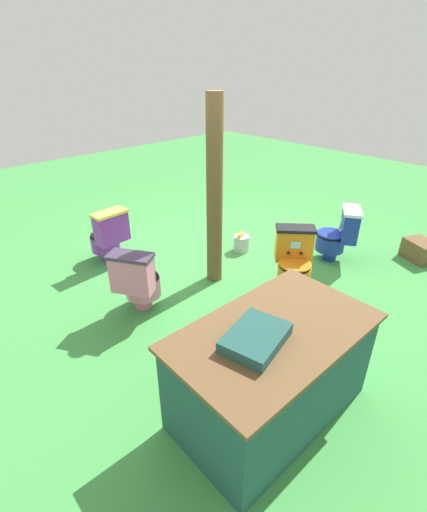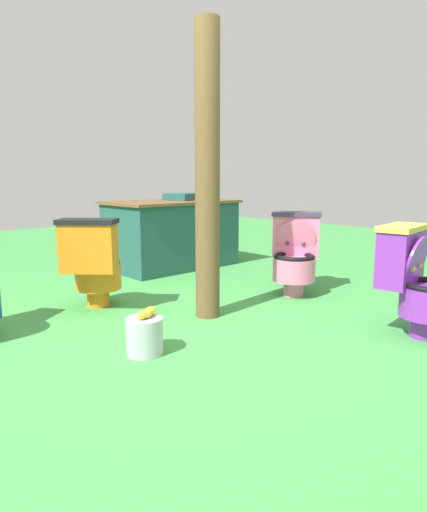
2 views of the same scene
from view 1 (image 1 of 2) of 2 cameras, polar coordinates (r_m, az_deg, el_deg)
The scene contains 9 objects.
ground at distance 4.94m, azimuth 2.21°, elevation -0.49°, with size 14.00×14.00×0.00m, color #429947.
toilet_orange at distance 4.25m, azimuth 12.33°, elevation -0.62°, with size 0.63×0.63×0.73m.
toilet_purple at distance 4.92m, azimuth -15.98°, elevation 3.08°, with size 0.45×0.52×0.73m.
toilet_pink at distance 3.85m, azimuth -11.58°, elevation -3.70°, with size 0.63×0.60×0.73m.
toilet_blue at distance 5.03m, azimuth 18.78°, elevation 3.18°, with size 0.60×0.63×0.73m.
vendor_table at distance 2.81m, azimuth 8.88°, elevation -17.11°, with size 1.48×0.89×0.85m.
wooden_post at distance 4.07m, azimuth 0.16°, elevation 9.29°, with size 0.18×0.18×2.10m, color brown.
small_crate at distance 5.60m, azimuth 29.30°, elevation 0.77°, with size 0.39×0.31×0.26m, color brown.
lemon_bucket at distance 5.13m, azimuth 4.34°, elevation 2.04°, with size 0.22×0.22×0.28m.
Camera 1 is at (3.11, 3.02, 2.37)m, focal length 25.89 mm.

